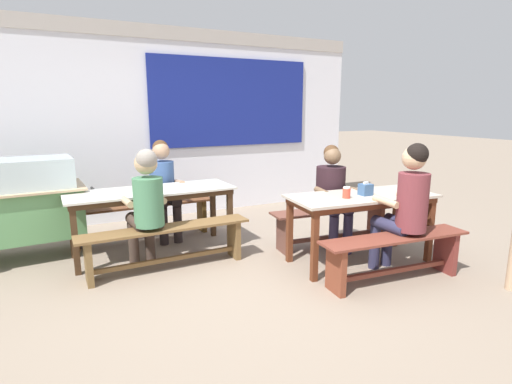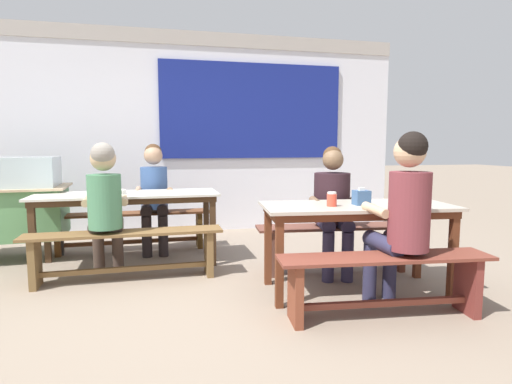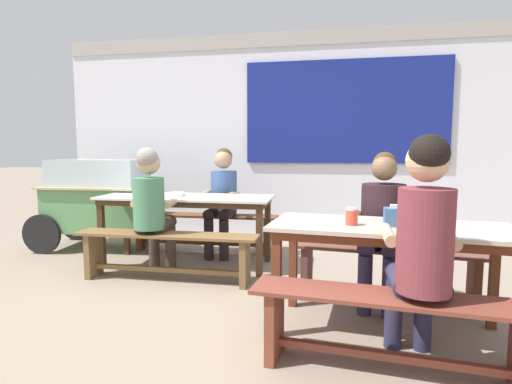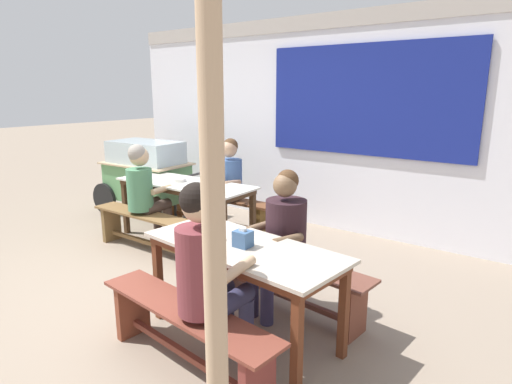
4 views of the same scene
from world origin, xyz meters
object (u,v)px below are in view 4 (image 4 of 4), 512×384
(food_cart, at_px, (146,172))
(tissue_box, at_px, (243,239))
(person_right_near_table, at_px, (281,232))
(wooden_support_post, at_px, (215,287))
(dining_table_near, at_px, (243,255))
(condiment_jar, at_px, (213,233))
(soup_bowl, at_px, (179,180))
(bench_far_front, at_px, (152,228))
(bench_near_back, at_px, (289,277))
(bench_far_back, at_px, (215,206))
(dining_table_far, at_px, (185,188))
(person_center_facing, at_px, (227,180))
(person_left_back_turned, at_px, (145,189))
(bench_near_front, at_px, (186,329))
(person_near_front, at_px, (208,268))

(food_cart, bearing_deg, tissue_box, -28.68)
(person_right_near_table, distance_m, wooden_support_post, 1.93)
(food_cart, xyz_separation_m, tissue_box, (3.34, -1.83, 0.17))
(dining_table_near, distance_m, food_cart, 3.77)
(condiment_jar, bearing_deg, soup_bowl, 143.25)
(bench_far_front, distance_m, wooden_support_post, 3.46)
(wooden_support_post, bearing_deg, bench_near_back, 113.06)
(dining_table_near, height_order, bench_far_back, dining_table_near)
(person_right_near_table, relative_size, soup_bowl, 7.17)
(bench_far_front, height_order, person_right_near_table, person_right_near_table)
(dining_table_far, bearing_deg, person_center_facing, 62.31)
(bench_far_front, xyz_separation_m, person_left_back_turned, (-0.17, 0.07, 0.43))
(person_right_near_table, bearing_deg, food_cart, 158.86)
(bench_near_front, bearing_deg, bench_far_back, 128.15)
(person_left_back_turned, xyz_separation_m, person_near_front, (2.23, -1.31, 0.03))
(dining_table_near, xyz_separation_m, tissue_box, (0.02, -0.03, 0.14))
(person_near_front, distance_m, wooden_support_post, 1.04)
(bench_far_front, xyz_separation_m, condiment_jar, (1.70, -0.79, 0.50))
(dining_table_near, bearing_deg, food_cart, 151.55)
(dining_table_near, relative_size, bench_near_front, 1.05)
(bench_near_front, bearing_deg, person_left_back_turned, 146.45)
(person_center_facing, relative_size, condiment_jar, 10.73)
(bench_near_front, height_order, condiment_jar, condiment_jar)
(bench_near_back, height_order, person_right_near_table, person_right_near_table)
(tissue_box, relative_size, soup_bowl, 0.84)
(condiment_jar, bearing_deg, bench_near_front, -68.90)
(bench_far_back, height_order, bench_near_back, same)
(food_cart, height_order, wooden_support_post, wooden_support_post)
(food_cart, distance_m, person_near_front, 4.13)
(soup_bowl, bearing_deg, dining_table_far, 4.59)
(soup_bowl, bearing_deg, person_left_back_turned, -97.67)
(bench_near_front, distance_m, person_left_back_turned, 2.52)
(dining_table_near, distance_m, person_right_near_table, 0.51)
(bench_far_front, distance_m, soup_bowl, 0.74)
(person_left_back_turned, relative_size, tissue_box, 8.80)
(bench_near_back, distance_m, condiment_jar, 0.86)
(bench_far_front, height_order, person_near_front, person_near_front)
(dining_table_far, distance_m, bench_near_back, 2.18)
(dining_table_far, bearing_deg, person_right_near_table, -21.91)
(dining_table_near, height_order, tissue_box, tissue_box)
(dining_table_near, height_order, soup_bowl, soup_bowl)
(dining_table_near, xyz_separation_m, person_left_back_turned, (-2.12, 0.80, 0.07))
(food_cart, xyz_separation_m, condiment_jar, (3.06, -1.85, 0.16))
(bench_near_front, bearing_deg, bench_far_front, 145.55)
(dining_table_near, height_order, bench_far_front, dining_table_near)
(food_cart, relative_size, person_right_near_table, 1.34)
(food_cart, bearing_deg, person_center_facing, 0.32)
(person_left_back_turned, xyz_separation_m, wooden_support_post, (2.93, -2.00, 0.37))
(person_right_near_table, bearing_deg, soup_bowl, 159.22)
(bench_far_back, height_order, soup_bowl, soup_bowl)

